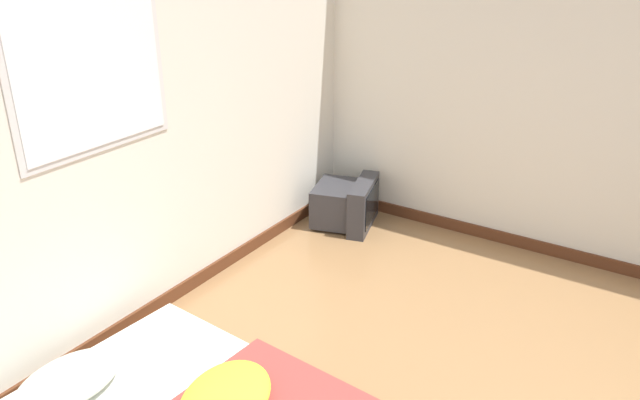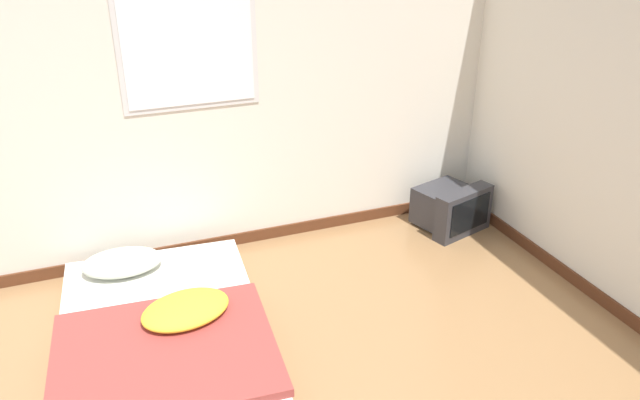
% 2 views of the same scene
% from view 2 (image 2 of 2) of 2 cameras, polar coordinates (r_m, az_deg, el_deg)
% --- Properties ---
extents(wall_back, '(8.24, 0.08, 2.60)m').
position_cam_2_polar(wall_back, '(4.31, -20.23, 9.33)').
color(wall_back, silver).
rests_on(wall_back, ground_plane).
extents(mattress_bed, '(1.30, 1.81, 0.29)m').
position_cam_2_polar(mattress_bed, '(3.88, -14.30, -11.32)').
color(mattress_bed, silver).
rests_on(mattress_bed, ground_plane).
extents(crt_tv, '(0.58, 0.56, 0.37)m').
position_cam_2_polar(crt_tv, '(5.08, 11.84, -0.69)').
color(crt_tv, '#333338').
rests_on(crt_tv, ground_plane).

